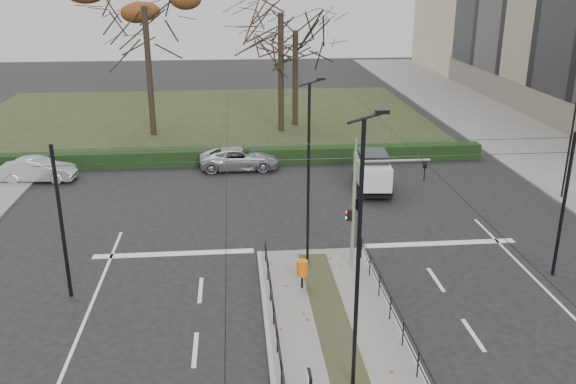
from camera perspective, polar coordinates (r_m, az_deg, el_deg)
name	(u,v)px	position (r m, az deg, el deg)	size (l,w,h in m)	color
ground	(328,311)	(22.68, 3.75, -11.06)	(140.00, 140.00, 0.00)	black
median_island	(340,349)	(20.56, 4.86, -14.43)	(4.40, 15.00, 0.14)	slate
sidewalk_east	(526,142)	(47.78, 21.37, 4.41)	(8.00, 90.00, 0.14)	slate
park	(200,118)	(52.58, -8.21, 6.85)	(38.00, 26.00, 0.10)	#252F17
hedge	(191,158)	(39.51, -9.08, 3.18)	(38.00, 1.00, 1.00)	black
median_railing	(341,327)	(19.99, 4.98, -12.44)	(4.14, 13.24, 0.92)	black
catenary	(323,208)	(22.62, 3.32, -1.48)	(20.00, 34.00, 6.00)	black
traffic_light	(361,201)	(24.65, 6.82, -0.86)	(3.32, 1.89, 4.88)	gray
litter_bin	(302,268)	(23.53, 1.34, -7.17)	(0.44, 0.44, 1.13)	black
streetlamp_median_near	(359,257)	(16.78, 6.66, -6.05)	(0.69, 0.14, 8.24)	black
streetlamp_median_far	(309,174)	(24.19, 1.96, 1.66)	(0.65, 0.13, 7.77)	black
streetlamp_sidewalk	(572,131)	(35.44, 25.06, 5.19)	(0.60, 0.12, 7.22)	black
parked_car_second	(38,170)	(38.84, -22.33, 1.94)	(1.49, 4.28, 1.41)	#A9ACB1
parked_car_fourth	(239,158)	(38.34, -4.57, 3.14)	(2.28, 4.94, 1.37)	#A9ACB1
white_van	(372,170)	(34.63, 7.89, 2.01)	(2.17, 4.17, 2.22)	silver
rust_tree	(144,6)	(46.24, -13.32, 16.57)	(8.49, 8.49, 12.30)	black
bare_tree_center	(295,38)	(48.46, 0.70, 14.24)	(7.49, 7.49, 9.83)	black
bare_tree_near	(281,22)	(46.45, -0.68, 15.64)	(7.55, 7.55, 11.72)	black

